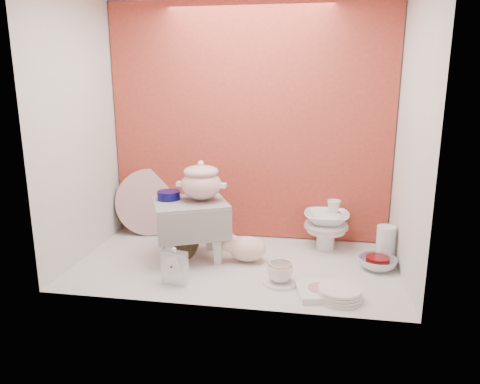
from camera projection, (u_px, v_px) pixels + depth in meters
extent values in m
plane|color=silver|center=(236.00, 264.00, 2.58)|extent=(1.80, 1.80, 0.00)
cube|color=#B43F2D|center=(249.00, 123.00, 2.87)|extent=(1.80, 0.06, 1.50)
cube|color=silver|center=(78.00, 129.00, 2.54)|extent=(0.06, 1.00, 1.50)
cube|color=silver|center=(414.00, 136.00, 2.25)|extent=(0.06, 1.00, 1.50)
cylinder|color=#0C0948|center=(169.00, 195.00, 2.62)|extent=(0.15, 0.15, 0.05)
imported|color=white|center=(181.00, 221.00, 2.97)|extent=(0.24, 0.24, 0.24)
cube|color=silver|center=(175.00, 266.00, 2.31)|extent=(0.14, 0.07, 0.20)
ellipsoid|color=beige|center=(247.00, 248.00, 2.60)|extent=(0.31, 0.24, 0.16)
cylinder|color=white|center=(280.00, 282.00, 2.33)|extent=(0.24, 0.24, 0.01)
imported|color=white|center=(280.00, 272.00, 2.32)|extent=(0.14, 0.14, 0.10)
cube|color=white|center=(320.00, 291.00, 2.22)|extent=(0.26, 0.26, 0.03)
cylinder|color=white|center=(340.00, 293.00, 2.16)|extent=(0.29, 0.29, 0.06)
imported|color=silver|center=(377.00, 263.00, 2.51)|extent=(0.23, 0.23, 0.07)
cylinder|color=silver|center=(385.00, 244.00, 2.59)|extent=(0.14, 0.14, 0.21)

